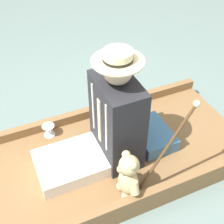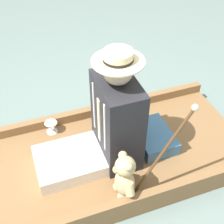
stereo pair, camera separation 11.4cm
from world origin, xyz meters
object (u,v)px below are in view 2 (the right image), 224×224
seated_person (108,124)px  teddy_bear (124,177)px  wine_glass (51,126)px  walking_cane (168,146)px

seated_person → teddy_bear: size_ratio=2.43×
wine_glass → walking_cane: size_ratio=0.14×
teddy_bear → wine_glass: 0.84m
teddy_bear → seated_person: bearing=-1.4°
teddy_bear → walking_cane: bearing=-97.4°
seated_person → walking_cane: size_ratio=1.27×
seated_person → wine_glass: bearing=47.1°
seated_person → teddy_bear: 0.39m
wine_glass → walking_cane: 1.06m
teddy_bear → walking_cane: size_ratio=0.52×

